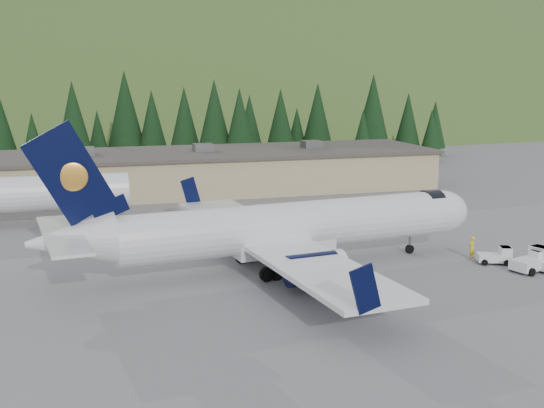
{
  "coord_description": "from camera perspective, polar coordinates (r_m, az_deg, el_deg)",
  "views": [
    {
      "loc": [
        -16.21,
        -49.5,
        15.09
      ],
      "look_at": [
        0.0,
        6.0,
        4.0
      ],
      "focal_mm": 45.0,
      "sensor_mm": 36.0,
      "label": 1
    }
  ],
  "objects": [
    {
      "name": "baggage_tug_a",
      "position": [
        56.91,
        21.08,
        -4.42
      ],
      "size": [
        3.72,
        2.8,
        1.8
      ],
      "rotation": [
        0.0,
        0.0,
        0.3
      ],
      "color": "white",
      "rests_on": "ground"
    },
    {
      "name": "terminal_building",
      "position": [
        89.09,
        -8.91,
        2.68
      ],
      "size": [
        71.0,
        17.0,
        6.1
      ],
      "color": "tan",
      "rests_on": "ground"
    },
    {
      "name": "hills",
      "position": [
        283.56,
        -1.08,
        -9.34
      ],
      "size": [
        614.0,
        330.0,
        300.0
      ],
      "color": "#3B5A24",
      "rests_on": "ground"
    },
    {
      "name": "ramp_worker",
      "position": [
        58.9,
        16.37,
        -3.5
      ],
      "size": [
        0.8,
        0.68,
        1.86
      ],
      "primitive_type": "imported",
      "rotation": [
        0.0,
        0.0,
        3.56
      ],
      "color": "yellow",
      "rests_on": "ground"
    },
    {
      "name": "tree_line",
      "position": [
        112.34,
        -10.16,
        6.7
      ],
      "size": [
        113.19,
        18.01,
        14.49
      ],
      "color": "black",
      "rests_on": "ground"
    },
    {
      "name": "ground",
      "position": [
        54.23,
        1.79,
        -5.3
      ],
      "size": [
        600.0,
        600.0,
        0.0
      ],
      "primitive_type": "plane",
      "color": "slate"
    },
    {
      "name": "baggage_tug_b",
      "position": [
        58.0,
        18.32,
        -4.15
      ],
      "size": [
        2.91,
        2.26,
        1.39
      ],
      "rotation": [
        0.0,
        0.0,
        -0.36
      ],
      "color": "white",
      "rests_on": "ground"
    },
    {
      "name": "airliner",
      "position": [
        53.0,
        0.76,
        -2.09
      ],
      "size": [
        36.37,
        34.21,
        12.06
      ],
      "rotation": [
        0.0,
        0.0,
        0.11
      ],
      "color": "white",
      "rests_on": "ground"
    }
  ]
}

